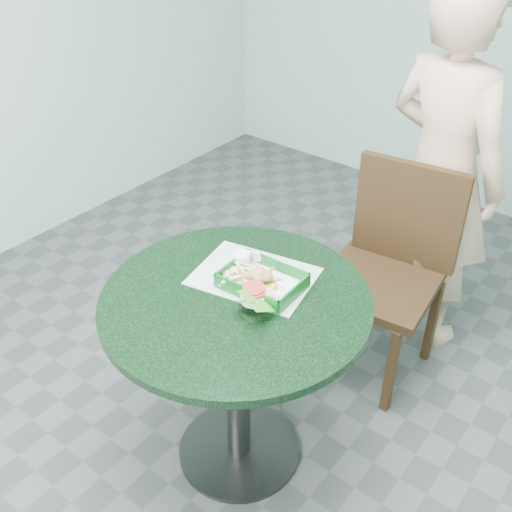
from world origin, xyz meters
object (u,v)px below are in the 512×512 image
Objects in this scene: dining_chair at (390,258)px; cafe_table at (237,341)px; crab_sandwich at (259,283)px; diner_person at (444,158)px; sauce_ramekin at (243,261)px; food_basket at (262,288)px.

cafe_table is at bearing -106.99° from dining_chair.
dining_chair is at bearing 81.68° from crab_sandwich.
diner_person is 1.08m from crab_sandwich.
cafe_table is 0.27m from sauce_ramekin.
food_basket is at bearing 96.99° from crab_sandwich.
cafe_table is 0.49× the size of diner_person.
dining_chair reaches higher than cafe_table.
sauce_ramekin is (-0.12, 0.04, 0.03)m from food_basket.
cafe_table is at bearing -115.13° from crab_sandwich.
diner_person is (0.04, 0.31, 0.36)m from dining_chair.
crab_sandwich is (-0.15, -1.07, -0.10)m from diner_person.
food_basket is at bearing 70.33° from cafe_table.
sauce_ramekin is at bearing -115.25° from dining_chair.
cafe_table is 0.21m from food_basket.
sauce_ramekin is (-0.12, 0.06, 0.00)m from crab_sandwich.
sauce_ramekin is at bearing 120.57° from cafe_table.
diner_person is at bearing 75.00° from sauce_ramekin.
food_basket is at bearing 97.66° from diner_person.
crab_sandwich reaches higher than food_basket.
food_basket is 2.31× the size of crab_sandwich.
crab_sandwich is (-0.11, -0.76, 0.27)m from dining_chair.
food_basket is 0.04m from crab_sandwich.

